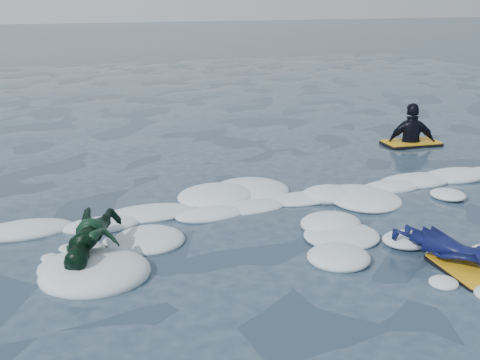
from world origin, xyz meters
TOP-DOWN VIEW (x-y plane):
  - ground at (0.00, 0.00)m, footprint 120.00×120.00m
  - foam_band at (0.00, 1.03)m, footprint 12.00×3.10m
  - prone_woman_unit at (1.47, -1.06)m, footprint 0.99×1.48m
  - prone_child_unit at (-2.38, 0.38)m, footprint 1.07×1.46m
  - waiting_rider_unit at (4.38, 3.92)m, footprint 1.19×0.74m

SIDE VIEW (x-z plane):
  - ground at x=0.00m, z-range 0.00..0.00m
  - foam_band at x=0.00m, z-range -0.15..0.15m
  - waiting_rider_unit at x=4.38m, z-range -0.85..0.87m
  - prone_woman_unit at x=1.47m, z-range 0.00..0.36m
  - prone_child_unit at x=-2.38m, z-range 0.01..0.52m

